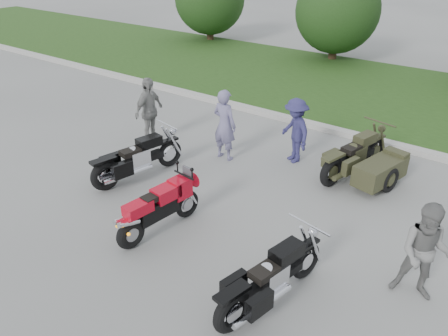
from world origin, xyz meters
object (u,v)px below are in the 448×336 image
Objects in this scene: cruiser_right at (268,281)px; person_back at (149,111)px; person_denim at (295,131)px; person_stripe at (225,125)px; cruiser_sidecar at (368,165)px; cruiser_left at (135,160)px; sportbike_red at (158,208)px; person_grey at (426,253)px.

cruiser_right is 6.58m from person_back.
person_stripe is at bearing -116.23° from person_denim.
cruiser_left is at bearing -132.15° from cruiser_sidecar.
person_stripe is at bearing -151.44° from cruiser_sidecar.
cruiser_left is 4.80m from cruiser_right.
cruiser_sidecar is at bearing 66.28° from sportbike_red.
person_denim is (-2.05, 4.57, 0.36)m from cruiser_right.
cruiser_right is 1.41× the size of person_denim.
cruiser_sidecar is 1.93m from person_denim.
person_grey reaches higher than cruiser_right.
person_grey is 0.91× the size of person_back.
cruiser_right is (4.54, -1.56, -0.02)m from cruiser_left.
person_back is (-5.56, -1.38, 0.47)m from cruiser_sidecar.
person_back reaches higher than person_denim.
cruiser_left is 1.33× the size of person_stripe.
person_back is (-1.18, 1.67, 0.43)m from cruiser_left.
person_stripe reaches higher than person_denim.
person_stripe is (-3.38, -0.94, 0.46)m from cruiser_sidecar.
person_stripe reaches higher than cruiser_left.
person_stripe reaches higher than sportbike_red.
cruiser_left is 2.37m from person_stripe.
sportbike_red is 2.67m from cruiser_right.
cruiser_sidecar is at bearing -162.05° from person_stripe.
person_back is (-3.67, -1.34, 0.09)m from person_denim.
person_stripe reaches higher than person_grey.
person_denim is (-1.89, -0.03, 0.38)m from cruiser_sidecar.
person_grey reaches higher than sportbike_red.
person_stripe is 1.09× the size of person_grey.
person_denim is at bearing -146.27° from person_stripe.
cruiser_sidecar is (2.49, 4.24, -0.11)m from sportbike_red.
sportbike_red is 4.26m from person_denim.
sportbike_red is 0.85× the size of cruiser_right.
cruiser_left is at bearing -151.61° from person_back.
cruiser_sidecar is at bearing 46.55° from cruiser_left.
cruiser_left is 5.34m from cruiser_sidecar.
cruiser_sidecar is 1.45× the size of person_grey.
person_stripe is at bearing 147.00° from person_grey.
person_grey is at bearing 52.66° from cruiser_right.
cruiser_sidecar is at bearing 111.12° from person_grey.
person_stripe is 1.11× the size of person_denim.
sportbike_red is at bearing -107.32° from cruiser_sidecar.
sportbike_red reaches higher than cruiser_right.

